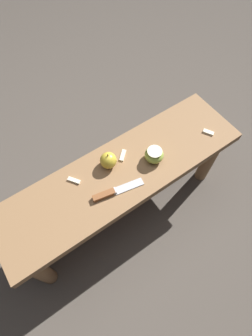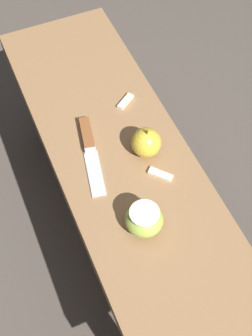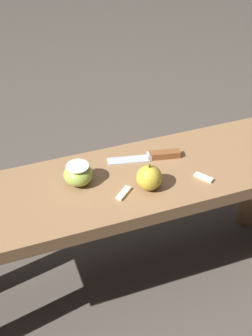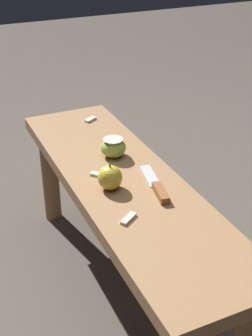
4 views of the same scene
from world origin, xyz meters
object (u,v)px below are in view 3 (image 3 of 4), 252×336
at_px(wooden_bench, 131,201).
at_px(knife, 155,156).
at_px(apple_whole, 149,178).
at_px(apple_cut, 78,174).

xyz_separation_m(wooden_bench, knife, (-0.09, -0.06, 0.10)).
bearing_deg(apple_whole, knife, -119.26).
distance_m(knife, apple_cut, 0.24).
height_order(wooden_bench, apple_cut, apple_cut).
xyz_separation_m(knife, apple_whole, (0.06, 0.11, 0.03)).
relative_size(wooden_bench, apple_whole, 14.10).
height_order(wooden_bench, knife, knife).
bearing_deg(apple_cut, knife, -172.41).
bearing_deg(apple_cut, wooden_bench, 169.10).
relative_size(wooden_bench, apple_cut, 13.83).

